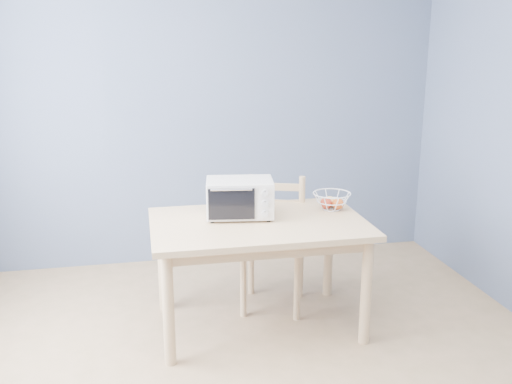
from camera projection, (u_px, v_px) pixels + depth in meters
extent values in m
cube|color=slate|center=(206.00, 113.00, 4.81)|extent=(4.00, 0.01, 2.60)
cube|color=tan|center=(258.00, 224.00, 3.73)|extent=(1.40, 0.90, 0.04)
cylinder|color=tan|center=(168.00, 310.00, 3.36)|extent=(0.07, 0.07, 0.71)
cylinder|color=tan|center=(366.00, 292.00, 3.60)|extent=(0.07, 0.07, 0.71)
cylinder|color=tan|center=(163.00, 263.00, 4.06)|extent=(0.07, 0.07, 0.71)
cylinder|color=tan|center=(329.00, 251.00, 4.30)|extent=(0.07, 0.07, 0.71)
cube|color=silver|center=(240.00, 197.00, 3.78)|extent=(0.47, 0.35, 0.24)
cube|color=black|center=(231.00, 198.00, 3.78)|extent=(0.31, 0.29, 0.19)
cube|color=black|center=(231.00, 204.00, 3.63)|extent=(0.29, 0.05, 0.20)
cylinder|color=silver|center=(231.00, 190.00, 3.59)|extent=(0.26, 0.05, 0.01)
cube|color=silver|center=(265.00, 203.00, 3.65)|extent=(0.12, 0.02, 0.22)
cylinder|color=black|center=(212.00, 221.00, 3.69)|extent=(0.02, 0.02, 0.01)
cylinder|color=black|center=(269.00, 220.00, 3.72)|extent=(0.02, 0.02, 0.01)
cylinder|color=black|center=(212.00, 211.00, 3.91)|extent=(0.02, 0.02, 0.01)
cylinder|color=black|center=(266.00, 210.00, 3.93)|extent=(0.02, 0.02, 0.01)
cylinder|color=silver|center=(265.00, 193.00, 3.62)|extent=(0.04, 0.02, 0.04)
cylinder|color=silver|center=(265.00, 203.00, 3.64)|extent=(0.04, 0.02, 0.04)
cylinder|color=silver|center=(265.00, 214.00, 3.66)|extent=(0.04, 0.02, 0.04)
torus|color=white|center=(332.00, 193.00, 3.94)|extent=(0.27, 0.27, 0.01)
torus|color=white|center=(332.00, 201.00, 3.96)|extent=(0.21, 0.21, 0.01)
torus|color=white|center=(331.00, 209.00, 3.97)|extent=(0.13, 0.13, 0.01)
sphere|color=red|center=(326.00, 203.00, 3.96)|extent=(0.08, 0.08, 0.08)
sphere|color=#C24F16|center=(338.00, 204.00, 3.95)|extent=(0.08, 0.08, 0.08)
sphere|color=#FDBF62|center=(330.00, 202.00, 4.01)|extent=(0.08, 0.08, 0.08)
cube|color=tan|center=(273.00, 243.00, 4.08)|extent=(0.56, 0.56, 0.03)
cylinder|color=tan|center=(243.00, 285.00, 3.99)|extent=(0.05, 0.05, 0.47)
cylinder|color=tan|center=(297.00, 288.00, 3.94)|extent=(0.05, 0.05, 0.47)
cylinder|color=tan|center=(251.00, 265.00, 4.35)|extent=(0.05, 0.05, 0.47)
cylinder|color=tan|center=(300.00, 267.00, 4.30)|extent=(0.05, 0.05, 0.47)
cylinder|color=tan|center=(251.00, 206.00, 4.23)|extent=(0.05, 0.05, 0.47)
cylinder|color=tan|center=(302.00, 208.00, 4.18)|extent=(0.05, 0.05, 0.47)
cube|color=tan|center=(276.00, 220.00, 4.23)|extent=(0.36, 0.14, 0.05)
cube|color=tan|center=(276.00, 203.00, 4.19)|extent=(0.36, 0.14, 0.05)
cube|color=tan|center=(276.00, 187.00, 4.16)|extent=(0.36, 0.14, 0.05)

